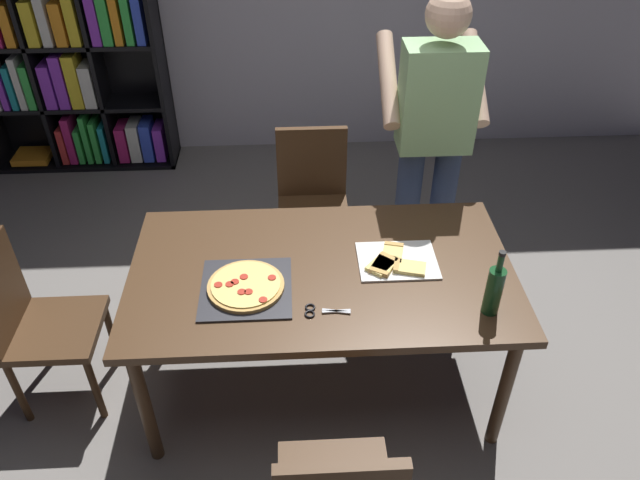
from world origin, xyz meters
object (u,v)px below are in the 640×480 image
Objects in this scene: person_serving_pizza at (432,137)px; pepperoni_pizza_on_tray at (246,287)px; kitchen_scissors at (319,311)px; chair_far_side at (313,194)px; bookshelf at (65,49)px; dining_table at (322,280)px; wine_bottle at (494,290)px; chair_left_end at (32,318)px.

person_serving_pizza reaches higher than pepperoni_pizza_on_tray.
pepperoni_pizza_on_tray is 0.35m from kitchen_scissors.
chair_far_side reaches higher than pepperoni_pizza_on_tray.
chair_far_side is 0.46× the size of bookshelf.
dining_table is at bearing 84.73° from kitchen_scissors.
wine_bottle is at bearing -87.17° from person_serving_pizza.
bookshelf reaches higher than pepperoni_pizza_on_tray.
kitchen_scissors is (1.72, -2.65, -0.17)m from bookshelf.
person_serving_pizza is at bearing 50.32° from dining_table.
chair_left_end is 4.61× the size of kitchen_scissors.
dining_table is 1.93× the size of chair_far_side.
wine_bottle is (1.02, -0.19, 0.10)m from pepperoni_pizza_on_tray.
dining_table is 1.37m from chair_left_end.
chair_left_end is 2.85× the size of wine_bottle.
dining_table is at bearing -129.68° from person_serving_pizza.
bookshelf is 6.17× the size of wine_bottle.
bookshelf is at bearing 141.36° from chair_far_side.
dining_table is 5.50× the size of wine_bottle.
chair_left_end is at bearing 173.32° from pepperoni_pizza_on_tray.
chair_left_end is (-1.36, 0.00, -0.17)m from dining_table.
chair_far_side is 4.61× the size of kitchen_scissors.
wine_bottle is at bearing -47.86° from bookshelf.
pepperoni_pizza_on_tray is 1.04m from wine_bottle.
chair_far_side is 2.28× the size of pepperoni_pizza_on_tray.
dining_table is 0.89× the size of bookshelf.
wine_bottle is (0.68, -0.31, 0.19)m from dining_table.
chair_left_end is 0.46× the size of bookshelf.
kitchen_scissors is (0.31, -0.16, -0.01)m from pepperoni_pizza_on_tray.
chair_left_end is at bearing -80.70° from bookshelf.
dining_table is at bearing 19.57° from pepperoni_pizza_on_tray.
kitchen_scissors reaches higher than dining_table.
wine_bottle is at bearing -8.59° from chair_left_end.
person_serving_pizza is 1.33m from pepperoni_pizza_on_tray.
chair_far_side is 1.67m from chair_left_end.
chair_left_end is at bearing 168.30° from kitchen_scissors.
pepperoni_pizza_on_tray is (-0.34, -0.12, 0.08)m from dining_table.
dining_table is 2.96m from bookshelf.
kitchen_scissors is (-0.03, -1.25, 0.24)m from chair_far_side.
pepperoni_pizza_on_tray reaches higher than kitchen_scissors.
chair_far_side is 2.27m from bookshelf.
wine_bottle is at bearing -10.48° from pepperoni_pizza_on_tray.
chair_far_side is at bearing 88.84° from kitchen_scissors.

